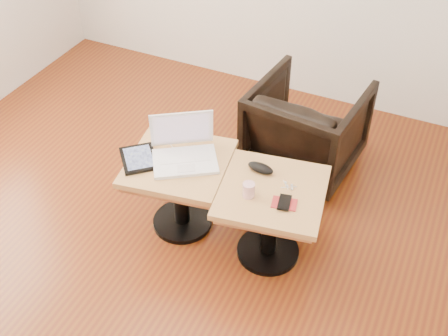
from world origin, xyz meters
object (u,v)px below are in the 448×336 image
at_px(striped_cup, 249,190).
at_px(armchair, 307,127).
at_px(side_table_left, 180,177).
at_px(laptop, 184,151).
at_px(side_table_right, 271,206).

height_order(striped_cup, armchair, armchair).
distance_m(side_table_left, laptop, 0.19).
xyz_separation_m(side_table_left, striped_cup, (0.49, -0.10, 0.17)).
height_order(side_table_right, armchair, armchair).
distance_m(side_table_left, armchair, 1.02).
bearing_deg(striped_cup, side_table_right, 45.12).
bearing_deg(armchair, side_table_left, 66.63).
relative_size(laptop, armchair, 0.66).
bearing_deg(armchair, striped_cup, 95.22).
bearing_deg(side_table_right, armchair, 85.97).
distance_m(side_table_right, laptop, 0.60).
relative_size(side_table_left, side_table_right, 1.00).
bearing_deg(armchair, laptop, 66.48).
height_order(laptop, armchair, laptop).
bearing_deg(side_table_right, striped_cup, -144.25).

